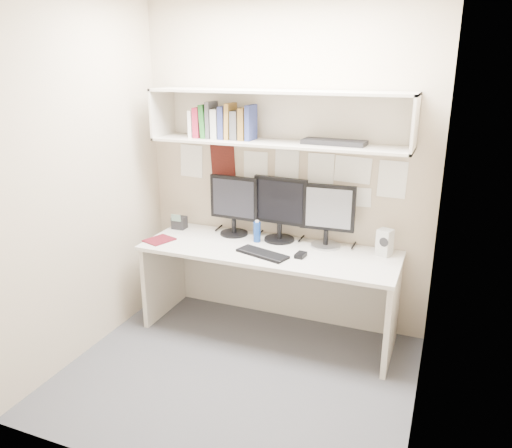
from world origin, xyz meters
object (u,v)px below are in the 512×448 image
at_px(monitor_right, 327,214).
at_px(keyboard, 262,254).
at_px(monitor_left, 234,203).
at_px(desk_phone, 179,222).
at_px(monitor_center, 280,207).
at_px(maroon_notebook, 159,240).
at_px(speaker, 385,242).
at_px(desk, 269,291).

relative_size(monitor_right, keyboard, 1.21).
relative_size(monitor_left, desk_phone, 3.56).
distance_m(monitor_left, monitor_center, 0.40).
bearing_deg(maroon_notebook, keyboard, 20.10).
distance_m(monitor_right, speaker, 0.48).
height_order(monitor_center, maroon_notebook, monitor_center).
relative_size(keyboard, desk_phone, 2.94).
xyz_separation_m(monitor_right, keyboard, (-0.40, -0.37, -0.26)).
distance_m(speaker, desk_phone, 1.75).
bearing_deg(monitor_right, speaker, -6.20).
height_order(monitor_left, maroon_notebook, monitor_left).
height_order(desk, speaker, speaker).
bearing_deg(speaker, maroon_notebook, -149.16).
xyz_separation_m(desk, monitor_right, (0.40, 0.22, 0.63)).
bearing_deg(speaker, desk, -147.88).
xyz_separation_m(maroon_notebook, desk_phone, (-0.01, 0.34, 0.05)).
relative_size(desk, speaker, 9.92).
relative_size(monitor_left, monitor_center, 0.95).
bearing_deg(keyboard, desk_phone, 177.83).
height_order(monitor_center, monitor_right, monitor_center).
xyz_separation_m(monitor_right, desk_phone, (-1.30, -0.04, -0.21)).
height_order(monitor_center, keyboard, monitor_center).
bearing_deg(monitor_center, monitor_right, 4.33).
relative_size(monitor_left, keyboard, 1.21).
relative_size(monitor_center, speaker, 2.58).
distance_m(desk, monitor_center, 0.68).
relative_size(monitor_left, monitor_right, 1.00).
xyz_separation_m(speaker, desk_phone, (-1.75, -0.01, -0.05)).
bearing_deg(desk_phone, maroon_notebook, -89.91).
height_order(monitor_left, monitor_right, same).
distance_m(desk, keyboard, 0.40).
relative_size(monitor_center, desk_phone, 3.74).
bearing_deg(monitor_right, desk, -153.78).
height_order(monitor_center, speaker, monitor_center).
bearing_deg(desk, desk_phone, 168.91).
xyz_separation_m(desk, keyboard, (0.00, -0.15, 0.37)).
height_order(desk, monitor_right, monitor_right).
height_order(monitor_left, monitor_center, monitor_center).
bearing_deg(monitor_center, maroon_notebook, -152.91).
xyz_separation_m(monitor_left, speaker, (1.24, -0.03, -0.17)).
bearing_deg(monitor_left, keyboard, -40.39).
distance_m(keyboard, maroon_notebook, 0.89).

